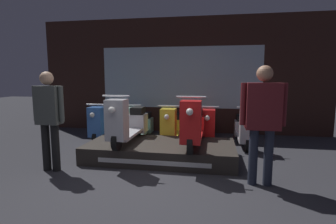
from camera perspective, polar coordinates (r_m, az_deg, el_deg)
The scene contains 12 objects.
ground_plane at distance 3.91m, azimuth -5.35°, elevation -16.11°, with size 30.00×30.00×0.00m, color #2D2D33.
shop_wall_back at distance 7.45m, azimuth 2.62°, elevation 7.88°, with size 8.12×0.09×3.20m.
display_platform at distance 5.08m, azimuth -1.62°, elevation -8.48°, with size 2.79×1.32×0.32m.
scooter_display_left at distance 5.09m, azimuth -8.69°, elevation -2.40°, with size 0.47×1.71×0.95m.
scooter_display_right at distance 4.83m, azimuth 5.58°, elevation -2.87°, with size 0.47×1.71×0.95m.
scooter_backrow_0 at distance 6.85m, azimuth -13.15°, elevation -2.59°, with size 0.47×1.71×0.95m.
scooter_backrow_1 at distance 6.57m, azimuth -6.33°, elevation -2.88°, with size 0.47×1.71×0.95m.
scooter_backrow_2 at distance 6.38m, azimuth 1.00°, elevation -3.14°, with size 0.47×1.71×0.95m.
scooter_backrow_3 at distance 6.31m, azimuth 8.63°, elevation -3.36°, with size 0.47×1.71×0.95m.
scooter_backrow_4 at distance 6.35m, azimuth 16.31°, elevation -3.52°, with size 0.47×1.71×0.95m.
person_left_browsing at distance 4.74m, azimuth -24.52°, elevation -0.44°, with size 0.55×0.22×1.66m.
person_right_browsing at distance 3.96m, azimuth 19.93°, elevation -0.51°, with size 0.63×0.26×1.73m.
Camera 1 is at (0.97, -3.44, 1.58)m, focal length 28.00 mm.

